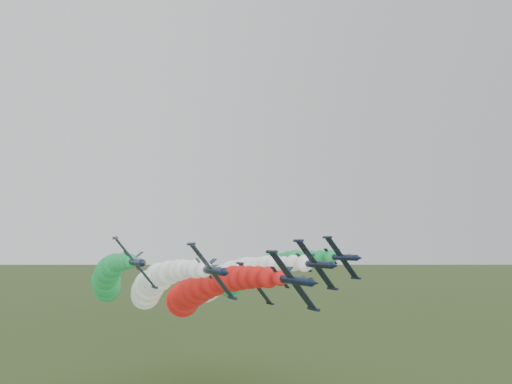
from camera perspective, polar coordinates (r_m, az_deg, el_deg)
jet_lead at (r=123.69m, az=-6.98°, el=-11.36°), size 15.59×86.67×19.52m
jet_inner_left at (r=130.42m, az=-11.90°, el=-10.56°), size 15.13×86.21×19.06m
jet_inner_right at (r=135.90m, az=-4.14°, el=-10.13°), size 14.78×85.86×18.71m
jet_outer_left at (r=137.96m, az=-16.58°, el=-9.60°), size 14.82×85.90×18.76m
jet_outer_right at (r=153.03m, az=-1.37°, el=-9.59°), size 15.54×86.63×19.48m
jet_trail at (r=153.25m, az=-7.65°, el=-11.27°), size 14.84×85.92×18.78m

